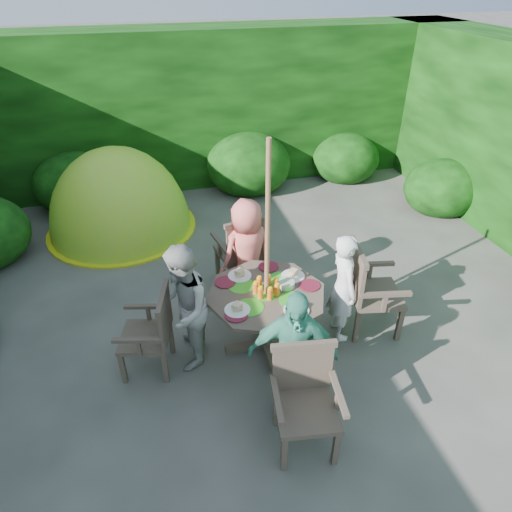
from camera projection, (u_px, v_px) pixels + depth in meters
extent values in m
plane|color=#46443E|center=(268.00, 313.00, 5.17)|extent=(60.00, 60.00, 0.00)
cube|color=black|center=(205.00, 108.00, 7.73)|extent=(9.00, 1.00, 2.50)
cylinder|color=#40342A|center=(266.00, 321.00, 4.56)|extent=(0.11, 0.11, 0.64)
cube|color=#40342A|center=(266.00, 343.00, 4.72)|extent=(0.85, 0.10, 0.06)
cube|color=#40342A|center=(266.00, 343.00, 4.72)|extent=(0.10, 0.85, 0.06)
cylinder|color=#40342A|center=(266.00, 294.00, 4.37)|extent=(1.18, 1.18, 0.04)
cylinder|color=green|center=(250.00, 307.00, 4.18)|extent=(0.27, 0.27, 0.00)
cylinder|color=green|center=(293.00, 300.00, 4.27)|extent=(0.27, 0.27, 0.00)
cylinder|color=green|center=(241.00, 286.00, 4.46)|extent=(0.27, 0.27, 0.00)
cylinder|color=green|center=(282.00, 279.00, 4.54)|extent=(0.27, 0.27, 0.00)
cylinder|color=green|center=(266.00, 293.00, 4.36)|extent=(0.27, 0.27, 0.00)
cylinder|color=white|center=(293.00, 276.00, 4.58)|extent=(0.24, 0.24, 0.01)
cylinder|color=white|center=(240.00, 276.00, 4.59)|extent=(0.24, 0.24, 0.01)
cylinder|color=white|center=(237.00, 310.00, 4.14)|extent=(0.24, 0.24, 0.01)
cylinder|color=white|center=(296.00, 310.00, 4.13)|extent=(0.24, 0.24, 0.01)
cylinder|color=#B40C28|center=(309.00, 285.00, 4.45)|extent=(0.21, 0.21, 0.01)
cylinder|color=#B40C28|center=(268.00, 266.00, 4.72)|extent=(0.21, 0.21, 0.01)
cylinder|color=#B40C28|center=(225.00, 282.00, 4.49)|extent=(0.21, 0.21, 0.01)
cylinder|color=#B40C28|center=(236.00, 315.00, 4.08)|extent=(0.21, 0.21, 0.01)
cylinder|color=#B40C28|center=(293.00, 317.00, 4.05)|extent=(0.21, 0.21, 0.01)
cylinder|color=#5BA840|center=(286.00, 284.00, 4.43)|extent=(0.17, 0.17, 0.06)
cylinder|color=brown|center=(267.00, 256.00, 4.14)|extent=(0.04, 0.04, 2.20)
cube|color=#40342A|center=(375.00, 294.00, 4.74)|extent=(0.59, 0.61, 0.05)
cube|color=#40342A|center=(400.00, 324.00, 4.69)|extent=(0.06, 0.06, 0.42)
cube|color=#40342A|center=(386.00, 297.00, 5.06)|extent=(0.06, 0.06, 0.42)
cube|color=#40342A|center=(357.00, 326.00, 4.67)|extent=(0.06, 0.06, 0.42)
cube|color=#40342A|center=(347.00, 299.00, 5.04)|extent=(0.06, 0.06, 0.42)
cube|color=#40342A|center=(356.00, 274.00, 4.58)|extent=(0.14, 0.52, 0.51)
cube|color=#40342A|center=(386.00, 294.00, 4.41)|extent=(0.51, 0.14, 0.04)
cube|color=#40342A|center=(371.00, 264.00, 4.85)|extent=(0.51, 0.14, 0.04)
cube|color=#40342A|center=(145.00, 337.00, 4.28)|extent=(0.54, 0.56, 0.04)
cube|color=#40342A|center=(132.00, 338.00, 4.55)|extent=(0.05, 0.05, 0.37)
cube|color=#40342A|center=(123.00, 368.00, 4.22)|extent=(0.05, 0.05, 0.37)
cube|color=#40342A|center=(171.00, 338.00, 4.55)|extent=(0.05, 0.05, 0.37)
cube|color=#40342A|center=(165.00, 367.00, 4.23)|extent=(0.05, 0.05, 0.37)
cube|color=#40342A|center=(165.00, 317.00, 4.15)|extent=(0.15, 0.46, 0.45)
cube|color=#40342A|center=(147.00, 307.00, 4.38)|extent=(0.44, 0.15, 0.04)
cube|color=#40342A|center=(137.00, 340.00, 3.99)|extent=(0.44, 0.15, 0.04)
cube|color=#40342A|center=(240.00, 252.00, 5.46)|extent=(0.59, 0.57, 0.05)
cube|color=#40342A|center=(249.00, 254.00, 5.82)|extent=(0.06, 0.06, 0.41)
cube|color=#40342A|center=(218.00, 262.00, 5.67)|extent=(0.06, 0.06, 0.41)
cube|color=#40342A|center=(264.00, 271.00, 5.49)|extent=(0.06, 0.06, 0.41)
cube|color=#40342A|center=(231.00, 280.00, 5.34)|extent=(0.06, 0.06, 0.41)
cube|color=#40342A|center=(248.00, 242.00, 5.14)|extent=(0.51, 0.13, 0.49)
cube|color=#40342A|center=(259.00, 233.00, 5.45)|extent=(0.14, 0.49, 0.04)
cube|color=#40342A|center=(219.00, 242.00, 5.27)|extent=(0.14, 0.49, 0.04)
cube|color=#40342A|center=(306.00, 411.00, 3.56)|extent=(0.54, 0.52, 0.05)
cube|color=#40342A|center=(284.00, 453.00, 3.48)|extent=(0.05, 0.05, 0.39)
cube|color=#40342A|center=(336.00, 448.00, 3.52)|extent=(0.05, 0.05, 0.39)
cube|color=#40342A|center=(276.00, 409.00, 3.82)|extent=(0.05, 0.05, 0.39)
cube|color=#40342A|center=(323.00, 405.00, 3.86)|extent=(0.05, 0.05, 0.39)
cube|color=#40342A|center=(302.00, 368.00, 3.61)|extent=(0.48, 0.10, 0.46)
cube|color=#40342A|center=(277.00, 398.00, 3.44)|extent=(0.11, 0.46, 0.04)
cube|color=#40342A|center=(339.00, 393.00, 3.48)|extent=(0.11, 0.46, 0.04)
imported|color=white|center=(343.00, 287.00, 4.58)|extent=(0.30, 0.45, 1.19)
imported|color=#A9A8A4|center=(183.00, 309.00, 4.21)|extent=(0.60, 0.71, 1.30)
imported|color=#FA7167|center=(247.00, 253.00, 5.04)|extent=(0.72, 0.58, 1.27)
imported|color=teal|center=(292.00, 355.00, 3.74)|extent=(0.80, 0.49, 1.27)
ellipsoid|color=#B4DB2A|center=(123.00, 228.00, 6.79)|extent=(2.05, 2.05, 2.45)
ellipsoid|color=black|center=(123.00, 253.00, 6.22)|extent=(0.70, 0.38, 0.84)
cylinder|color=yellow|center=(123.00, 228.00, 6.78)|extent=(2.15, 2.15, 0.03)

